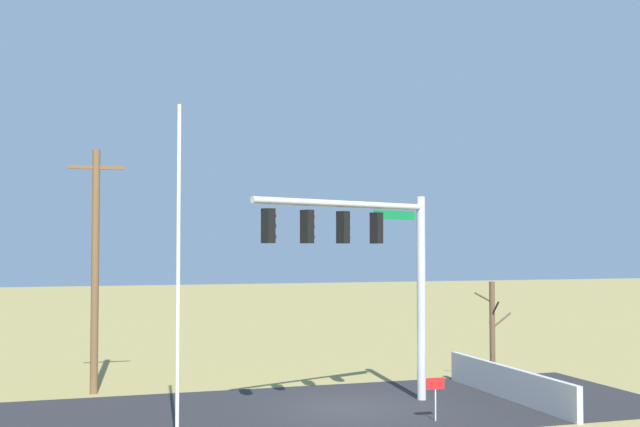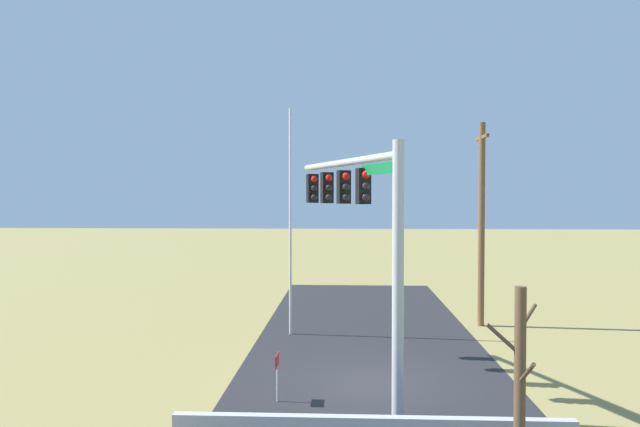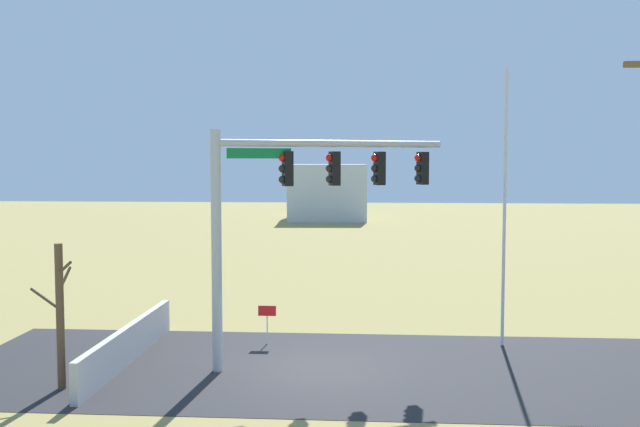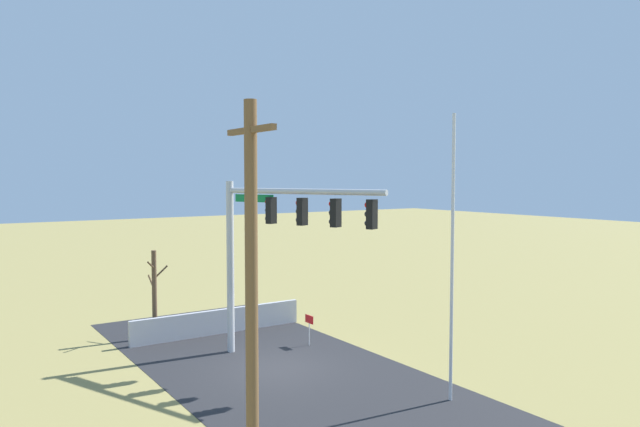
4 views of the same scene
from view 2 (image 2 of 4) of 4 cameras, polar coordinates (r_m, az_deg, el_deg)
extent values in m
plane|color=olive|center=(17.20, 5.16, -16.05)|extent=(160.00, 160.00, 0.00)
cube|color=#232326|center=(21.05, 4.67, -12.74)|extent=(28.00, 8.00, 0.01)
cylinder|color=#B2B5BA|center=(13.90, 7.63, -6.41)|extent=(0.28, 0.28, 6.56)
cylinder|color=#B2B5BA|center=(16.82, 2.40, 4.99)|extent=(6.23, 2.74, 0.20)
cube|color=#0F7238|center=(14.86, 5.52, 4.35)|extent=(1.67, 0.72, 0.28)
cube|color=black|center=(15.57, 4.26, 2.68)|extent=(0.36, 0.42, 0.96)
sphere|color=red|center=(15.44, 4.49, 3.80)|extent=(0.22, 0.22, 0.22)
sphere|color=black|center=(15.43, 4.48, 2.69)|extent=(0.22, 0.22, 0.22)
sphere|color=black|center=(15.43, 4.48, 1.58)|extent=(0.22, 0.22, 0.22)
cube|color=black|center=(16.83, 2.34, 2.60)|extent=(0.36, 0.42, 0.96)
sphere|color=red|center=(16.70, 2.53, 3.64)|extent=(0.22, 0.22, 0.22)
sphere|color=black|center=(16.69, 2.53, 2.61)|extent=(0.22, 0.22, 0.22)
sphere|color=black|center=(16.69, 2.53, 1.58)|extent=(0.22, 0.22, 0.22)
cube|color=black|center=(18.11, 0.69, 2.53)|extent=(0.36, 0.42, 0.96)
sphere|color=red|center=(17.98, 0.85, 3.50)|extent=(0.22, 0.22, 0.22)
sphere|color=black|center=(17.97, 0.85, 2.54)|extent=(0.22, 0.22, 0.22)
sphere|color=black|center=(17.97, 0.85, 1.58)|extent=(0.22, 0.22, 0.22)
cube|color=black|center=(19.41, -0.74, 2.47)|extent=(0.36, 0.42, 0.96)
sphere|color=red|center=(19.27, -0.60, 3.37)|extent=(0.22, 0.22, 0.22)
sphere|color=black|center=(19.26, -0.60, 2.48)|extent=(0.22, 0.22, 0.22)
sphere|color=black|center=(19.26, -0.60, 1.58)|extent=(0.22, 0.22, 0.22)
cylinder|color=silver|center=(22.07, -2.92, -0.82)|extent=(0.10, 0.10, 8.57)
cylinder|color=brown|center=(24.42, 15.51, -1.05)|extent=(0.26, 0.26, 8.22)
cube|color=brown|center=(24.51, 15.57, 7.18)|extent=(1.90, 0.12, 0.12)
cylinder|color=brown|center=(11.09, 18.94, -16.20)|extent=(0.20, 0.20, 3.68)
cylinder|color=brown|center=(10.62, 19.54, -14.52)|extent=(0.78, 0.07, 0.57)
cylinder|color=brown|center=(11.05, 19.65, -9.48)|extent=(0.54, 0.47, 0.39)
cylinder|color=brown|center=(10.79, 17.50, -11.65)|extent=(0.12, 0.61, 0.55)
cylinder|color=silver|center=(15.50, -4.20, -16.30)|extent=(0.04, 0.04, 0.90)
cube|color=red|center=(15.32, -4.21, -14.13)|extent=(0.56, 0.02, 0.32)
camera|label=1|loc=(33.22, -39.87, 0.76)|focal=44.62mm
camera|label=3|loc=(26.97, 51.21, 2.06)|focal=40.43mm
camera|label=4|loc=(36.12, 20.18, 3.82)|focal=33.55mm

